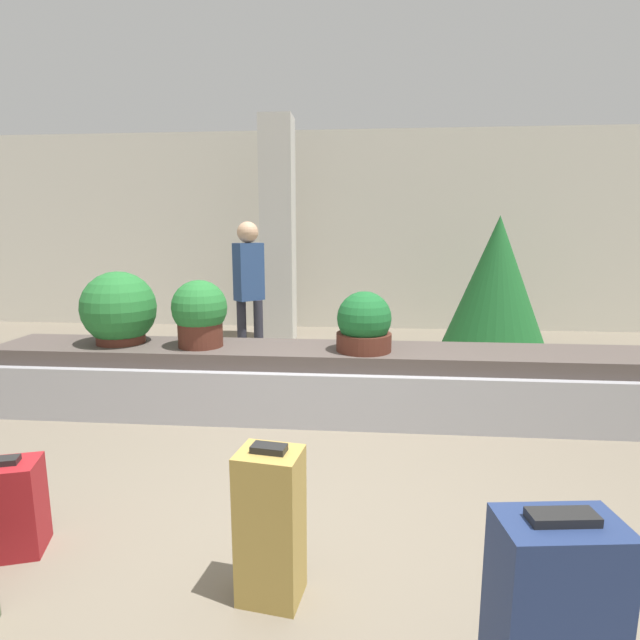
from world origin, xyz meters
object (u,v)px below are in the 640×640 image
suitcase_2 (2,509)px  traveler_0 (249,282)px  potted_plant_1 (200,314)px  potted_plant_2 (119,310)px  suitcase_3 (270,525)px  decorated_tree (496,281)px  pillar (278,232)px  potted_plant_0 (364,324)px  suitcase_1 (552,628)px

suitcase_2 → traveler_0: (0.49, 3.49, 0.79)m
potted_plant_1 → potted_plant_2: size_ratio=0.89×
suitcase_3 → decorated_tree: (2.06, 4.46, 0.64)m
potted_plant_2 → pillar: bearing=71.3°
suitcase_2 → suitcase_3: (1.42, -0.19, 0.11)m
potted_plant_1 → traveler_0: 1.40m
decorated_tree → suitcase_2: bearing=-129.2°
suitcase_3 → potted_plant_0: size_ratio=1.41×
pillar → decorated_tree: pillar is taller
potted_plant_0 → decorated_tree: decorated_tree is taller
pillar → traveler_0: pillar is taller
suitcase_2 → suitcase_3: 1.44m
pillar → traveler_0: bearing=-92.7°
potted_plant_2 → traveler_0: bearing=55.4°
suitcase_3 → traveler_0: 3.85m
suitcase_2 → potted_plant_1: (0.36, 2.10, 0.66)m
suitcase_3 → potted_plant_1: (-1.06, 2.28, 0.55)m
pillar → potted_plant_1: (-0.20, -2.99, -0.70)m
pillar → potted_plant_2: 3.15m
potted_plant_0 → traveler_0: 1.96m
pillar → suitcase_2: 5.29m
potted_plant_1 → suitcase_2: bearing=-99.8°
pillar → decorated_tree: bearing=-15.6°
potted_plant_0 → suitcase_1: bearing=-77.6°
decorated_tree → suitcase_3: bearing=-114.8°
suitcase_1 → suitcase_2: 2.54m
suitcase_2 → potted_plant_0: size_ratio=1.00×
traveler_0 → pillar: bearing=-138.7°
pillar → potted_plant_0: pillar is taller
suitcase_1 → potted_plant_0: potted_plant_0 is taller
pillar → traveler_0: (-0.08, -1.59, -0.56)m
suitcase_1 → suitcase_2: (-2.43, 0.71, -0.14)m
potted_plant_2 → suitcase_3: bearing=-52.0°
suitcase_3 → potted_plant_1: bearing=123.4°
potted_plant_2 → traveler_0: 1.61m
pillar → potted_plant_2: pillar is taller
suitcase_3 → decorated_tree: 4.95m
suitcase_3 → potted_plant_2: potted_plant_2 is taller
pillar → suitcase_1: 6.21m
suitcase_3 → potted_plant_0: (0.40, 2.25, 0.48)m
potted_plant_1 → potted_plant_2: 0.79m
suitcase_1 → suitcase_2: suitcase_1 is taller
pillar → suitcase_3: size_ratio=4.38×
suitcase_2 → decorated_tree: 5.56m
potted_plant_2 → decorated_tree: (3.90, 2.10, 0.08)m
pillar → suitcase_1: pillar is taller
traveler_0 → decorated_tree: 3.09m
potted_plant_0 → decorated_tree: (1.66, 2.21, 0.16)m
potted_plant_2 → potted_plant_0: bearing=-2.7°
suitcase_2 → potted_plant_2: potted_plant_2 is taller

